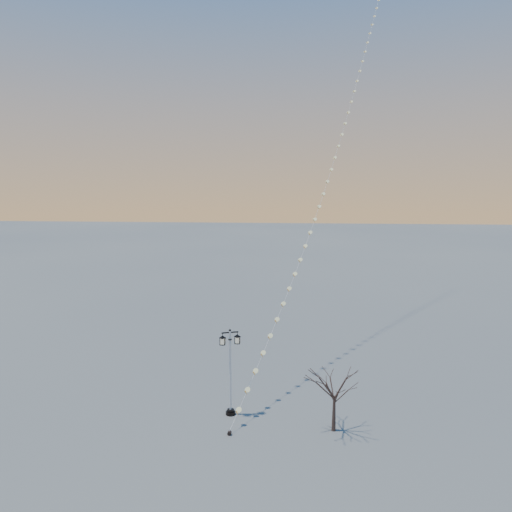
# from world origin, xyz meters

# --- Properties ---
(ground) EXTENTS (300.00, 300.00, 0.00)m
(ground) POSITION_xyz_m (0.00, 0.00, 0.00)
(ground) COLOR slate
(ground) RESTS_ON ground
(street_lamp) EXTENTS (1.21, 0.72, 4.97)m
(street_lamp) POSITION_xyz_m (-0.20, 1.31, 2.75)
(street_lamp) COLOR black
(street_lamp) RESTS_ON ground
(bare_tree) EXTENTS (2.11, 2.11, 3.51)m
(bare_tree) POSITION_xyz_m (5.46, 0.10, 2.43)
(bare_tree) COLOR #36251F
(bare_tree) RESTS_ON ground
(kite_train) EXTENTS (12.75, 36.96, 35.38)m
(kite_train) POSITION_xyz_m (6.16, 17.28, 17.60)
(kite_train) COLOR black
(kite_train) RESTS_ON ground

